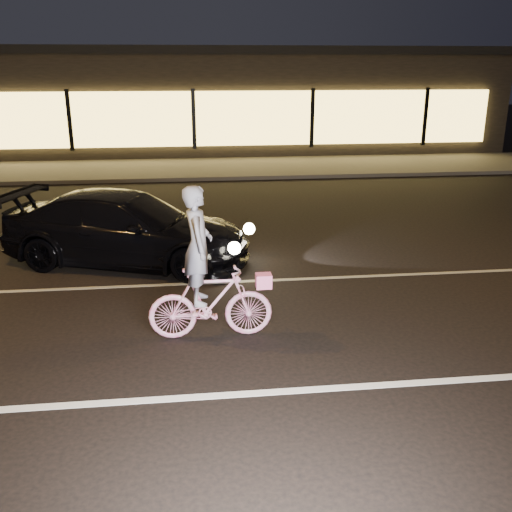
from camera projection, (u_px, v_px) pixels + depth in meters
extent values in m
plane|color=black|center=(213.00, 336.00, 7.79)|extent=(90.00, 90.00, 0.00)
cube|color=silver|center=(220.00, 396.00, 6.38)|extent=(60.00, 0.12, 0.01)
cube|color=gray|center=(208.00, 283.00, 9.67)|extent=(60.00, 0.10, 0.01)
cube|color=#383533|center=(196.00, 169.00, 20.01)|extent=(30.00, 4.00, 0.12)
cube|color=black|center=(192.00, 101.00, 25.04)|extent=(25.00, 8.00, 4.00)
cube|color=black|center=(190.00, 52.00, 24.39)|extent=(25.40, 8.40, 0.30)
cube|color=#EBBF52|center=(194.00, 119.00, 21.31)|extent=(23.00, 0.15, 2.00)
cube|color=black|center=(70.00, 120.00, 20.73)|extent=(0.15, 0.08, 2.20)
cube|color=black|center=(194.00, 119.00, 21.23)|extent=(0.15, 0.08, 2.20)
cube|color=black|center=(312.00, 118.00, 21.73)|extent=(0.15, 0.08, 2.20)
cube|color=black|center=(425.00, 117.00, 22.23)|extent=(0.15, 0.08, 2.20)
imported|color=#E63684|center=(211.00, 303.00, 7.61)|extent=(1.66, 0.47, 1.00)
imported|color=silver|center=(198.00, 245.00, 7.34)|extent=(0.38, 0.57, 1.57)
cube|color=#FF559C|center=(264.00, 281.00, 7.60)|extent=(0.21, 0.17, 0.19)
imported|color=black|center=(127.00, 228.00, 10.49)|extent=(4.89, 3.16, 1.32)
sphere|color=#FFF2BF|center=(249.00, 229.00, 10.67)|extent=(0.22, 0.22, 0.22)
sphere|color=#FFF2BF|center=(234.00, 248.00, 9.54)|extent=(0.22, 0.22, 0.22)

